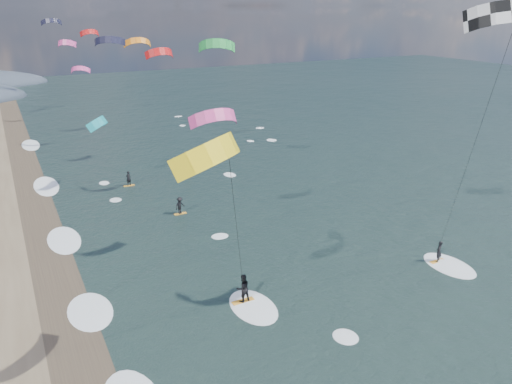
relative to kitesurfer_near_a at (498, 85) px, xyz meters
name	(u,v)px	position (x,y,z in m)	size (l,w,h in m)	color
wet_sand_strip	(81,368)	(-21.54, 4.90, -13.37)	(3.00, 240.00, 0.00)	#382D23
kitesurfer_near_a	(498,85)	(0.00, 0.00, 0.00)	(7.67, 8.69, 17.86)	orange
kitesurfer_near_b	(236,205)	(-14.00, 2.28, -4.92)	(7.22, 9.22, 12.99)	orange
far_kitesurfers	(173,187)	(-9.46, 26.45, -12.59)	(7.70, 10.80, 1.59)	orange
bg_kite_field	(109,50)	(-9.34, 50.39, -1.44)	(12.75, 75.53, 9.05)	orange
shoreline_surf	(89,314)	(-20.34, 9.65, -13.37)	(2.40, 79.40, 0.11)	white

